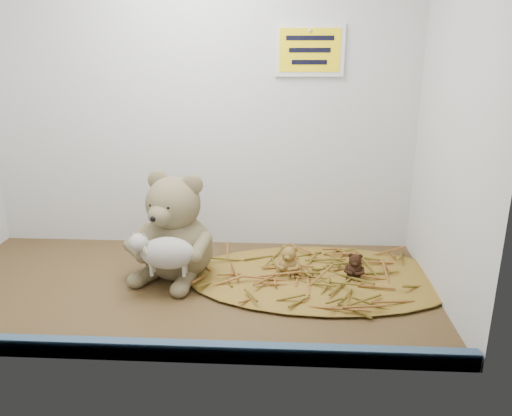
# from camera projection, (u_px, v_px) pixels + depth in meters

# --- Properties ---
(alcove_shell) EXTENTS (1.20, 0.60, 0.90)m
(alcove_shell) POSITION_uv_depth(u_px,v_px,m) (183.00, 96.00, 1.16)
(alcove_shell) COLOR #433017
(alcove_shell) RESTS_ON ground
(front_rail) EXTENTS (1.19, 0.02, 0.04)m
(front_rail) POSITION_uv_depth(u_px,v_px,m) (154.00, 350.00, 0.93)
(front_rail) COLOR #3D5874
(front_rail) RESTS_ON shelf_floor
(straw_bed) EXTENTS (0.68, 0.40, 0.01)m
(straw_bed) POSITION_uv_depth(u_px,v_px,m) (321.00, 277.00, 1.25)
(straw_bed) COLOR brown
(straw_bed) RESTS_ON shelf_floor
(main_teddy) EXTENTS (0.29, 0.29, 0.27)m
(main_teddy) POSITION_uv_depth(u_px,v_px,m) (176.00, 226.00, 1.23)
(main_teddy) COLOR olive
(main_teddy) RESTS_ON shelf_floor
(toy_lamb) EXTENTS (0.16, 0.10, 0.11)m
(toy_lamb) POSITION_uv_depth(u_px,v_px,m) (168.00, 253.00, 1.15)
(toy_lamb) COLOR #BBB5A8
(toy_lamb) RESTS_ON main_teddy
(mini_teddy_tan) EXTENTS (0.08, 0.08, 0.08)m
(mini_teddy_tan) POSITION_uv_depth(u_px,v_px,m) (289.00, 259.00, 1.25)
(mini_teddy_tan) COLOR olive
(mini_teddy_tan) RESTS_ON straw_bed
(mini_teddy_brown) EXTENTS (0.06, 0.06, 0.06)m
(mini_teddy_brown) POSITION_uv_depth(u_px,v_px,m) (355.00, 265.00, 1.23)
(mini_teddy_brown) COLOR black
(mini_teddy_brown) RESTS_ON straw_bed
(wall_sign) EXTENTS (0.16, 0.01, 0.11)m
(wall_sign) POSITION_uv_depth(u_px,v_px,m) (310.00, 50.00, 1.31)
(wall_sign) COLOR yellow
(wall_sign) RESTS_ON back_wall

